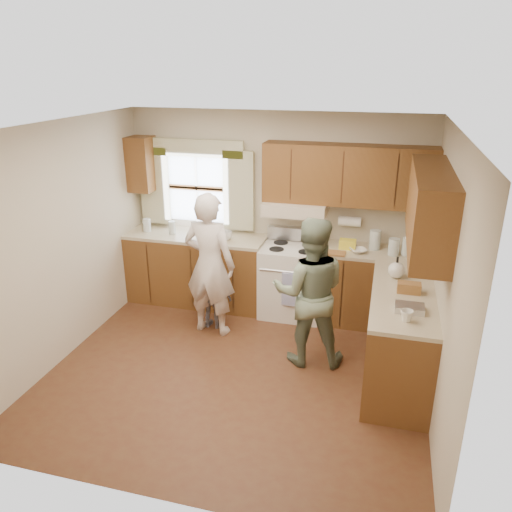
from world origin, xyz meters
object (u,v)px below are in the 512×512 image
(woman_right, at_px, (310,292))
(child, at_px, (213,297))
(stove, at_px, (292,279))
(woman_left, at_px, (210,265))

(woman_right, distance_m, child, 1.35)
(woman_right, height_order, child, woman_right)
(woman_right, xyz_separation_m, child, (-1.22, 0.42, -0.40))
(stove, bearing_deg, woman_left, -140.17)
(woman_left, distance_m, woman_right, 1.26)
(stove, relative_size, woman_left, 0.63)
(stove, xyz_separation_m, woman_right, (0.38, -1.04, 0.34))
(woman_left, bearing_deg, woman_right, 171.54)
(woman_left, bearing_deg, child, -78.77)
(woman_right, bearing_deg, woman_left, -25.15)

